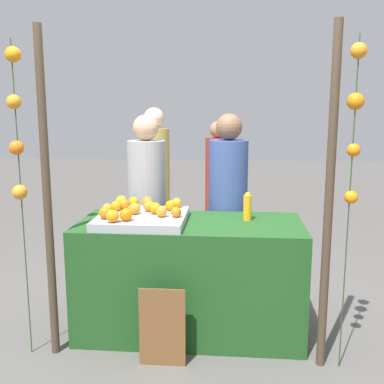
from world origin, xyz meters
The scene contains 29 objects.
ground_plane centered at (0.00, 0.00, 0.00)m, with size 24.00×24.00×0.00m, color #565451.
stall_counter centered at (0.00, 0.00, 0.43)m, with size 1.67×0.77×0.86m, color #1E4C1E.
orange_tray centered at (-0.35, -0.05, 0.89)m, with size 0.64×0.64×0.06m, color #9EA0A5.
orange_0 centered at (-0.59, -0.20, 0.96)m, with size 0.09×0.09×0.09m, color orange.
orange_1 centered at (-0.43, -0.25, 0.96)m, with size 0.09×0.09×0.09m, color orange.
orange_2 centered at (-0.13, 0.22, 0.96)m, with size 0.08×0.08×0.08m, color orange.
orange_3 centered at (-0.51, -0.30, 0.96)m, with size 0.09×0.09×0.09m, color orange.
orange_4 centered at (-0.26, -0.02, 0.96)m, with size 0.09×0.09×0.09m, color orange.
orange_5 centered at (-0.57, 0.21, 0.96)m, with size 0.09×0.09×0.09m, color orange.
orange_6 centered at (-0.47, 0.20, 0.96)m, with size 0.08×0.08×0.08m, color orange.
orange_7 centered at (-0.41, -0.04, 0.96)m, with size 0.09×0.09×0.09m, color orange.
orange_8 centered at (-0.32, 0.06, 0.96)m, with size 0.08×0.08×0.08m, color orange.
orange_9 centered at (-0.09, -0.11, 0.96)m, with size 0.08×0.08×0.08m, color orange.
orange_10 centered at (-0.16, 0.11, 0.96)m, with size 0.08×0.08×0.08m, color orange.
orange_11 centered at (-0.20, -0.11, 0.96)m, with size 0.08×0.08×0.08m, color orange.
orange_12 centered at (-0.53, 0.11, 0.96)m, with size 0.08×0.08×0.08m, color orange.
orange_13 centered at (-0.62, -0.02, 0.95)m, with size 0.07×0.07×0.07m, color orange.
orange_14 centered at (-0.58, 0.06, 0.96)m, with size 0.08×0.08×0.08m, color orange.
orange_15 centered at (-0.36, 0.18, 0.96)m, with size 0.09×0.09×0.09m, color orange.
juice_bottle centered at (0.42, 0.09, 0.96)m, with size 0.06×0.06×0.21m.
chalkboard_sign centered at (-0.14, -0.52, 0.26)m, with size 0.31×0.03×0.55m.
vendor_left centered at (-0.44, 0.59, 0.76)m, with size 0.33×0.33×1.64m.
vendor_right centered at (0.27, 0.57, 0.77)m, with size 0.33×0.33×1.65m.
crowd_person_0 centered at (0.12, 2.49, 0.72)m, with size 0.31×0.31×1.54m.
crowd_person_1 centered at (-0.57, 1.79, 0.79)m, with size 0.34×0.34×1.71m.
canopy_post_left centered at (-0.91, -0.42, 1.11)m, with size 0.06×0.06×2.21m, color #473828.
canopy_post_right centered at (0.91, -0.42, 1.11)m, with size 0.06×0.06×2.21m, color #473828.
garland_strand_left centered at (-1.08, -0.45, 1.57)m, with size 0.12×0.11×2.13m.
garland_strand_right centered at (1.04, -0.43, 1.63)m, with size 0.10×0.11×2.13m.
Camera 1 is at (0.30, -3.29, 1.69)m, focal length 42.62 mm.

